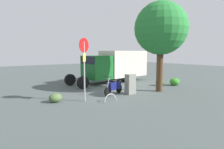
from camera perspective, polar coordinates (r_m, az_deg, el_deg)
ground_plane at (r=13.08m, az=2.68°, el=-4.95°), size 60.00×60.00×0.00m
box_truck_near at (r=17.03m, az=0.97°, el=3.02°), size 7.60×2.70×2.74m
motorcycle at (r=11.98m, az=0.58°, el=-3.50°), size 1.75×0.78×1.20m
stop_sign at (r=10.23m, az=-8.28°, el=4.47°), size 0.71×0.33×3.38m
street_tree at (r=13.23m, az=14.32°, el=13.04°), size 3.46×3.46×5.92m
utility_cabinet at (r=12.13m, az=5.47°, el=-2.85°), size 0.60×0.44×1.27m
bike_rack_hoop at (r=10.42m, az=-0.50°, el=-7.98°), size 0.85×0.12×0.85m
shrub_near_sign at (r=16.04m, az=18.14°, el=-2.05°), size 0.86×0.71×0.59m
shrub_mid_verge at (r=10.61m, az=-16.48°, el=-6.66°), size 0.70×0.57×0.48m
shrub_by_tree at (r=15.60m, az=14.00°, el=-2.34°), size 0.71×0.58×0.49m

